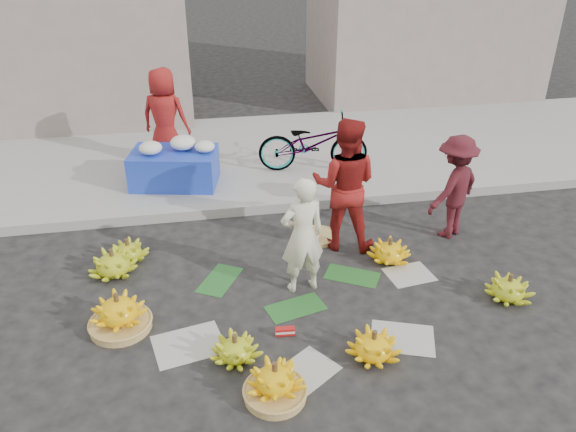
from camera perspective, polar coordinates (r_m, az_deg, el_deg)
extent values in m
plane|color=black|center=(6.56, 1.32, -8.18)|extent=(80.00, 80.00, 0.00)
cube|color=gray|center=(8.36, -1.69, 1.08)|extent=(40.00, 0.25, 0.15)
cube|color=gray|center=(10.27, -3.51, 6.28)|extent=(40.00, 4.00, 0.12)
cube|color=gray|center=(12.84, -24.50, 17.41)|extent=(6.00, 3.00, 4.00)
cylinder|color=#AD8948|center=(6.34, -16.61, -10.53)|extent=(0.65, 0.65, 0.09)
cylinder|color=#47301C|center=(6.14, -17.05, -8.03)|extent=(0.05, 0.05, 0.12)
cylinder|color=#47301C|center=(5.62, -5.44, -12.43)|extent=(0.05, 0.05, 0.12)
cylinder|color=#AD8948|center=(5.37, -1.31, -17.55)|extent=(0.57, 0.57, 0.09)
cylinder|color=#47301C|center=(5.16, -1.35, -15.20)|extent=(0.05, 0.05, 0.12)
cylinder|color=#47301C|center=(5.66, 8.76, -11.98)|extent=(0.05, 0.05, 0.12)
cylinder|color=#47301C|center=(6.85, 21.67, -5.97)|extent=(0.05, 0.05, 0.12)
cylinder|color=#47301C|center=(7.15, 10.37, -2.68)|extent=(0.05, 0.05, 0.12)
cylinder|color=#47301C|center=(7.09, -17.51, -3.66)|extent=(0.05, 0.05, 0.12)
cylinder|color=#47301C|center=(7.37, -16.04, -2.68)|extent=(0.05, 0.05, 0.12)
cylinder|color=#AD8948|center=(7.65, 3.02, -2.13)|extent=(0.58, 0.58, 0.06)
cube|color=red|center=(6.00, -0.30, -11.64)|extent=(0.21, 0.08, 0.08)
imported|color=white|center=(6.31, 1.48, -2.03)|extent=(0.57, 0.42, 1.42)
imported|color=#A41E19|center=(7.15, 5.78, 3.17)|extent=(1.04, 0.93, 1.76)
imported|color=maroon|center=(7.76, 16.52, 2.84)|extent=(1.07, 0.93, 1.43)
cube|color=#1C37B9|center=(9.02, -11.44, 4.83)|extent=(1.45, 1.07, 0.54)
ellipsoid|color=white|center=(8.85, -13.79, 6.68)|extent=(0.35, 0.35, 0.19)
ellipsoid|color=white|center=(8.92, -10.62, 7.29)|extent=(0.39, 0.39, 0.22)
ellipsoid|color=white|center=(8.78, -8.45, 6.96)|extent=(0.30, 0.30, 0.17)
cylinder|color=slate|center=(9.10, -14.85, 4.08)|extent=(0.34, 0.34, 0.38)
imported|color=#A41E19|center=(9.66, -12.41, 9.78)|extent=(0.94, 0.78, 1.64)
imported|color=gray|center=(9.29, 2.56, 7.41)|extent=(0.89, 1.87, 0.94)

